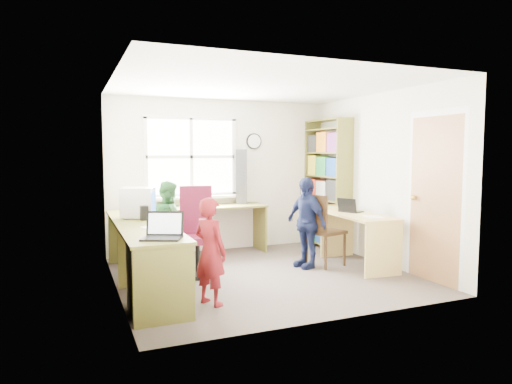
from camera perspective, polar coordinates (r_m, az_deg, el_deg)
room at (r=5.84m, az=0.67°, el=1.52°), size 3.64×3.44×2.44m
l_desk at (r=5.20m, az=-11.26°, el=-7.50°), size 2.38×2.95×0.75m
right_desk at (r=6.46m, az=12.70°, el=-4.48°), size 0.66×1.28×0.72m
bookshelf at (r=7.57m, az=8.89°, el=0.62°), size 0.30×1.02×2.10m
swivel_chair at (r=5.95m, az=-7.39°, el=-5.56°), size 0.61×0.61×1.13m
wooden_chair at (r=6.35m, az=8.23°, el=-4.41°), size 0.53×0.53×1.00m
crt_monitor at (r=5.91m, az=-14.52°, el=-1.27°), size 0.48×0.45×0.38m
laptop_left at (r=4.47m, az=-11.53°, el=-4.93°), size 0.45×0.42×0.25m
laptop_right at (r=6.63m, az=11.59°, el=-2.08°), size 0.35×0.37×0.21m
speaker_a at (r=5.68m, az=-13.81°, el=-2.57°), size 0.09×0.09×0.18m
speaker_b at (r=6.20m, az=-14.84°, el=-2.03°), size 0.09×0.09×0.16m
cd_tower at (r=7.27m, az=-1.84°, el=1.93°), size 0.21×0.20×0.87m
game_box at (r=6.91m, az=10.27°, el=-1.93°), size 0.37×0.37×0.06m
paper_a at (r=5.10m, az=-12.68°, el=-4.37°), size 0.29×0.34×0.00m
paper_b at (r=6.23m, az=14.47°, el=-3.01°), size 0.30×0.36×0.00m
potted_plant at (r=6.88m, az=-8.98°, el=-0.64°), size 0.20×0.18×0.31m
person_red at (r=4.74m, az=-5.74°, el=-7.38°), size 0.43×0.48×1.11m
person_green at (r=6.44m, az=-10.82°, el=-3.86°), size 0.54×0.64×1.18m
person_navy at (r=6.26m, az=6.27°, el=-3.80°), size 0.45×0.77×1.23m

